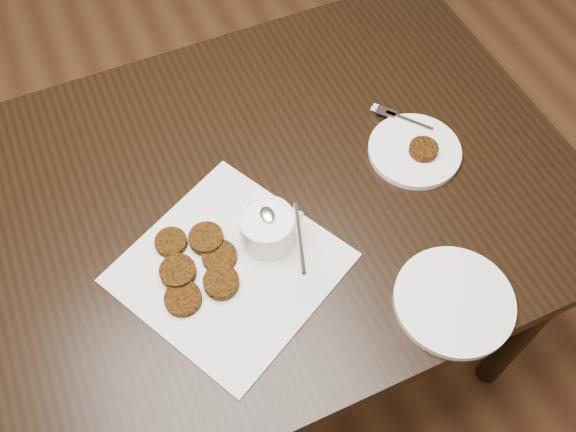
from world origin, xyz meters
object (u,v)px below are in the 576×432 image
(sauce_ramekin, at_px, (267,218))
(plate_with_patty, at_px, (415,148))
(napkin, at_px, (230,268))
(table, at_px, (243,290))
(plate_empty, at_px, (454,301))

(sauce_ramekin, distance_m, plate_with_patty, 0.34)
(napkin, relative_size, sauce_ramekin, 2.45)
(sauce_ramekin, bearing_deg, table, 106.61)
(napkin, xyz_separation_m, sauce_ramekin, (0.08, 0.03, 0.07))
(table, relative_size, plate_with_patty, 7.33)
(plate_with_patty, xyz_separation_m, plate_empty, (-0.10, -0.30, -0.01))
(napkin, bearing_deg, plate_empty, -33.88)
(napkin, xyz_separation_m, plate_with_patty, (0.41, 0.09, 0.01))
(table, distance_m, plate_with_patty, 0.53)
(napkin, xyz_separation_m, plate_empty, (0.31, -0.21, 0.00))
(table, xyz_separation_m, plate_empty, (0.26, -0.34, 0.38))
(plate_with_patty, height_order, plate_empty, plate_with_patty)
(sauce_ramekin, bearing_deg, napkin, -162.02)
(napkin, height_order, plate_with_patty, plate_with_patty)
(napkin, bearing_deg, plate_with_patty, 12.11)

